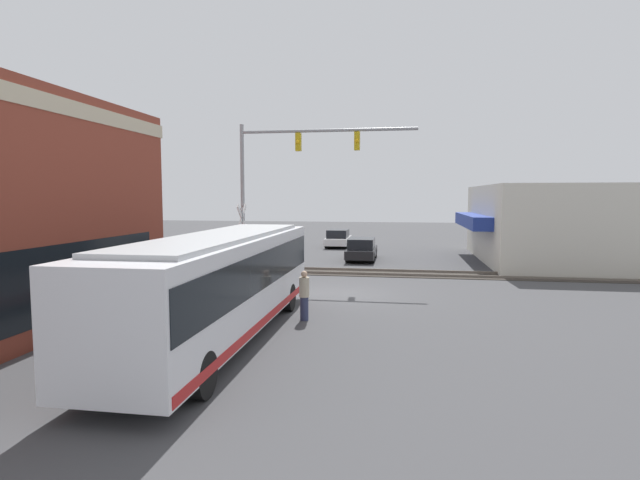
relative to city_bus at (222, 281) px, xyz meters
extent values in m
plane|color=#424244|center=(7.31, -2.80, -1.72)|extent=(120.00, 120.00, 0.00)
cube|color=beige|center=(-1.69, 4.85, 5.12)|extent=(15.10, 0.36, 0.50)
cube|color=black|center=(-1.69, 4.75, -0.02)|extent=(12.51, 0.12, 2.20)
cube|color=beige|center=(20.16, -14.29, 0.72)|extent=(13.63, 7.98, 4.88)
cube|color=navy|center=(20.16, -9.75, 0.88)|extent=(9.54, 1.20, 0.80)
cube|color=silver|center=(0.01, 0.00, -0.01)|extent=(12.05, 2.55, 2.55)
cube|color=black|center=(0.01, 0.00, 0.37)|extent=(11.81, 2.59, 1.07)
cube|color=#B21E1E|center=(0.01, 0.00, -1.12)|extent=(11.81, 2.58, 0.24)
cube|color=#A5A8AA|center=(0.01, 0.00, 1.32)|extent=(10.24, 2.17, 0.12)
cylinder|color=black|center=(3.83, 0.00, -1.22)|extent=(1.00, 2.57, 1.00)
cylinder|color=black|center=(-4.22, 0.00, -1.22)|extent=(1.00, 2.57, 1.00)
cylinder|color=gray|center=(11.31, 3.03, 2.22)|extent=(0.20, 0.20, 7.88)
cylinder|color=gray|center=(11.31, -1.43, 5.76)|extent=(0.16, 8.94, 0.16)
cube|color=gold|center=(11.31, 0.05, 5.21)|extent=(0.30, 0.27, 0.90)
sphere|color=yellow|center=(11.15, 0.05, 5.21)|extent=(0.20, 0.20, 0.20)
cube|color=gold|center=(11.31, -2.92, 5.21)|extent=(0.30, 0.27, 0.90)
sphere|color=yellow|center=(11.15, -2.92, 5.21)|extent=(0.20, 0.20, 0.20)
cylinder|color=gray|center=(10.51, 2.83, 0.08)|extent=(0.14, 0.14, 3.60)
cube|color=white|center=(10.51, 2.83, 1.38)|extent=(1.41, 0.06, 1.41)
cube|color=white|center=(10.51, 2.83, 1.38)|extent=(1.41, 0.06, 1.41)
cylinder|color=#38383A|center=(10.51, 2.83, 0.58)|extent=(0.08, 0.90, 0.08)
sphere|color=red|center=(10.46, 2.38, 0.58)|extent=(0.28, 0.28, 0.28)
sphere|color=red|center=(10.46, 3.28, 0.58)|extent=(0.28, 0.28, 0.28)
cube|color=#332D28|center=(13.31, -2.80, -1.70)|extent=(2.60, 60.00, 0.03)
cube|color=#6B6056|center=(12.59, -2.80, -1.64)|extent=(0.07, 60.00, 0.15)
cube|color=#6B6056|center=(14.03, -2.80, -1.64)|extent=(0.07, 60.00, 0.15)
cube|color=black|center=(18.91, -2.60, -1.19)|extent=(4.74, 1.80, 0.55)
cube|color=black|center=(18.67, -2.60, -0.58)|extent=(2.61, 1.62, 0.66)
cylinder|color=black|center=(20.38, -2.60, -1.40)|extent=(0.64, 1.82, 0.64)
cylinder|color=black|center=(17.44, -2.60, -1.40)|extent=(0.64, 1.82, 0.64)
cube|color=silver|center=(27.08, 0.00, -1.19)|extent=(4.39, 1.80, 0.55)
cube|color=black|center=(26.87, 0.00, -0.59)|extent=(2.42, 1.62, 0.66)
cylinder|color=black|center=(28.45, 0.00, -1.40)|extent=(0.64, 1.82, 0.64)
cylinder|color=black|center=(25.72, 0.00, -1.40)|extent=(0.64, 1.82, 0.64)
cylinder|color=#2D3351|center=(2.56, -1.96, -1.31)|extent=(0.28, 0.28, 0.81)
cylinder|color=#B2A58C|center=(2.56, -1.96, -0.58)|extent=(0.34, 0.34, 0.67)
sphere|color=tan|center=(2.56, -1.96, -0.13)|extent=(0.22, 0.22, 0.22)
camera|label=1|loc=(-13.74, -5.18, 2.49)|focal=28.00mm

